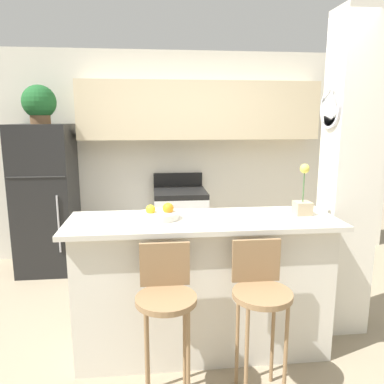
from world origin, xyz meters
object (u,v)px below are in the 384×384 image
at_px(orchid_vase, 303,201).
at_px(trash_bin, 94,258).
at_px(bar_stool_right, 260,296).
at_px(fruit_bowl, 160,214).
at_px(bar_stool_left, 166,301).
at_px(stove_range, 180,226).
at_px(potted_plant_on_fridge, 39,103).
at_px(refrigerator, 47,199).

relative_size(orchid_vase, trash_bin, 1.01).
xyz_separation_m(bar_stool_right, fruit_bowl, (-0.60, 0.53, 0.40)).
relative_size(bar_stool_left, orchid_vase, 2.59).
height_order(orchid_vase, fruit_bowl, orchid_vase).
relative_size(stove_range, orchid_vase, 2.80).
bearing_deg(potted_plant_on_fridge, trash_bin, -23.32).
bearing_deg(orchid_vase, trash_bin, 140.27).
xyz_separation_m(stove_range, bar_stool_left, (-0.26, -2.27, 0.21)).
distance_m(potted_plant_on_fridge, fruit_bowl, 2.29).
distance_m(stove_range, bar_stool_left, 2.29).
bearing_deg(bar_stool_left, stove_range, 83.52).
xyz_separation_m(orchid_vase, trash_bin, (-1.79, 1.49, -0.95)).
bearing_deg(trash_bin, bar_stool_left, -69.87).
height_order(refrigerator, bar_stool_left, refrigerator).
bearing_deg(bar_stool_left, orchid_vase, 27.03).
distance_m(fruit_bowl, trash_bin, 1.88).
bearing_deg(fruit_bowl, orchid_vase, 0.46).
xyz_separation_m(refrigerator, potted_plant_on_fridge, (-0.00, 0.00, 1.06)).
relative_size(bar_stool_left, fruit_bowl, 3.53).
bearing_deg(stove_range, potted_plant_on_fridge, -179.46).
xyz_separation_m(refrigerator, stove_range, (1.53, 0.01, -0.38)).
relative_size(stove_range, fruit_bowl, 3.81).
height_order(refrigerator, trash_bin, refrigerator).
distance_m(bar_stool_left, potted_plant_on_fridge, 2.87).
bearing_deg(bar_stool_left, potted_plant_on_fridge, 119.50).
bearing_deg(trash_bin, fruit_bowl, -64.20).
bearing_deg(bar_stool_left, bar_stool_right, 0.00).
xyz_separation_m(bar_stool_right, orchid_vase, (0.47, 0.54, 0.47)).
distance_m(stove_range, trash_bin, 1.06).
bearing_deg(stove_range, refrigerator, -179.45).
distance_m(refrigerator, bar_stool_right, 2.93).
xyz_separation_m(stove_range, trash_bin, (-1.00, -0.24, -0.27)).
xyz_separation_m(potted_plant_on_fridge, fruit_bowl, (1.26, -1.73, -0.84)).
distance_m(refrigerator, bar_stool_left, 2.59).
relative_size(stove_range, bar_stool_left, 1.08).
distance_m(stove_range, fruit_bowl, 1.86).
distance_m(bar_stool_right, orchid_vase, 0.85).
bearing_deg(bar_stool_right, fruit_bowl, 138.81).
bearing_deg(fruit_bowl, stove_range, 81.01).
xyz_separation_m(refrigerator, orchid_vase, (2.32, -1.72, 0.30)).
bearing_deg(trash_bin, potted_plant_on_fridge, 156.68).
height_order(stove_range, orchid_vase, orchid_vase).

